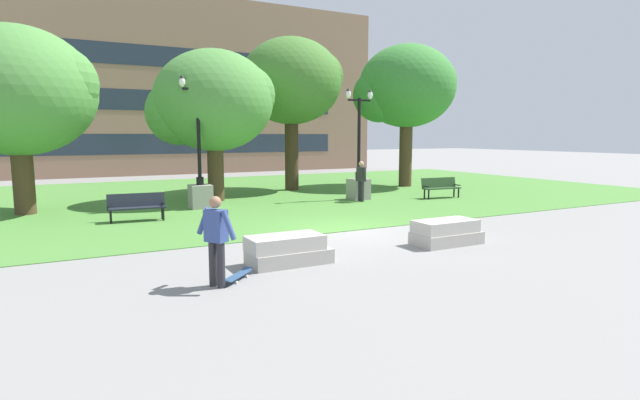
{
  "coord_description": "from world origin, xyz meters",
  "views": [
    {
      "loc": [
        -7.42,
        -12.37,
        2.82
      ],
      "look_at": [
        -1.62,
        -1.4,
        1.2
      ],
      "focal_mm": 28.0,
      "sensor_mm": 36.0,
      "label": 1
    }
  ],
  "objects_px": {
    "concrete_block_left": "(446,233)",
    "skateboard": "(237,276)",
    "park_bench_near_left": "(440,186)",
    "lamp_post_center": "(359,177)",
    "park_bench_near_right": "(137,205)",
    "person_skateboarder": "(216,236)",
    "concrete_block_center": "(287,250)",
    "lamp_post_right": "(200,182)",
    "person_bystander_near_lawn": "(361,179)"
  },
  "relations": [
    {
      "from": "concrete_block_left",
      "to": "lamp_post_right",
      "type": "distance_m",
      "value": 10.14
    },
    {
      "from": "skateboard",
      "to": "lamp_post_right",
      "type": "bearing_deg",
      "value": 79.41
    },
    {
      "from": "concrete_block_left",
      "to": "park_bench_near_left",
      "type": "bearing_deg",
      "value": 49.52
    },
    {
      "from": "person_bystander_near_lawn",
      "to": "concrete_block_center",
      "type": "bearing_deg",
      "value": -131.33
    },
    {
      "from": "concrete_block_center",
      "to": "lamp_post_center",
      "type": "xyz_separation_m",
      "value": [
        7.27,
        8.6,
        0.69
      ]
    },
    {
      "from": "concrete_block_center",
      "to": "person_bystander_near_lawn",
      "type": "bearing_deg",
      "value": 48.67
    },
    {
      "from": "concrete_block_left",
      "to": "lamp_post_right",
      "type": "xyz_separation_m",
      "value": [
        -4.0,
        9.28,
        0.73
      ]
    },
    {
      "from": "concrete_block_center",
      "to": "park_bench_near_right",
      "type": "xyz_separation_m",
      "value": [
        -2.14,
        7.27,
        0.23
      ]
    },
    {
      "from": "person_skateboarder",
      "to": "lamp_post_center",
      "type": "distance_m",
      "value": 13.17
    },
    {
      "from": "concrete_block_left",
      "to": "person_bystander_near_lawn",
      "type": "distance_m",
      "value": 8.45
    },
    {
      "from": "person_skateboarder",
      "to": "park_bench_near_right",
      "type": "distance_m",
      "value": 8.21
    },
    {
      "from": "concrete_block_left",
      "to": "person_skateboarder",
      "type": "height_order",
      "value": "person_skateboarder"
    },
    {
      "from": "concrete_block_center",
      "to": "person_skateboarder",
      "type": "distance_m",
      "value": 2.16
    },
    {
      "from": "park_bench_near_left",
      "to": "person_bystander_near_lawn",
      "type": "distance_m",
      "value": 3.88
    },
    {
      "from": "skateboard",
      "to": "lamp_post_center",
      "type": "xyz_separation_m",
      "value": [
        8.65,
        9.28,
        0.91
      ]
    },
    {
      "from": "lamp_post_center",
      "to": "person_skateboarder",
      "type": "bearing_deg",
      "value": -133.76
    },
    {
      "from": "concrete_block_left",
      "to": "skateboard",
      "type": "bearing_deg",
      "value": -174.42
    },
    {
      "from": "concrete_block_center",
      "to": "lamp_post_center",
      "type": "bearing_deg",
      "value": 49.78
    },
    {
      "from": "person_skateboarder",
      "to": "person_bystander_near_lawn",
      "type": "distance_m",
      "value": 12.49
    },
    {
      "from": "person_skateboarder",
      "to": "park_bench_near_left",
      "type": "relative_size",
      "value": 0.93
    },
    {
      "from": "concrete_block_left",
      "to": "skateboard",
      "type": "relative_size",
      "value": 2.06
    },
    {
      "from": "park_bench_near_left",
      "to": "park_bench_near_right",
      "type": "height_order",
      "value": "same"
    },
    {
      "from": "concrete_block_center",
      "to": "skateboard",
      "type": "height_order",
      "value": "concrete_block_center"
    },
    {
      "from": "park_bench_near_right",
      "to": "lamp_post_center",
      "type": "height_order",
      "value": "lamp_post_center"
    },
    {
      "from": "person_skateboarder",
      "to": "park_bench_near_right",
      "type": "relative_size",
      "value": 0.93
    },
    {
      "from": "concrete_block_left",
      "to": "person_skateboarder",
      "type": "relative_size",
      "value": 1.05
    },
    {
      "from": "concrete_block_center",
      "to": "park_bench_near_left",
      "type": "xyz_separation_m",
      "value": [
        10.78,
        7.3,
        0.23
      ]
    },
    {
      "from": "lamp_post_center",
      "to": "lamp_post_right",
      "type": "relative_size",
      "value": 0.95
    },
    {
      "from": "lamp_post_right",
      "to": "person_bystander_near_lawn",
      "type": "relative_size",
      "value": 2.93
    },
    {
      "from": "person_bystander_near_lawn",
      "to": "park_bench_near_right",
      "type": "bearing_deg",
      "value": -175.9
    },
    {
      "from": "concrete_block_left",
      "to": "lamp_post_center",
      "type": "relative_size",
      "value": 0.38
    },
    {
      "from": "concrete_block_center",
      "to": "concrete_block_left",
      "type": "bearing_deg",
      "value": -1.38
    },
    {
      "from": "concrete_block_center",
      "to": "skateboard",
      "type": "distance_m",
      "value": 1.56
    },
    {
      "from": "concrete_block_left",
      "to": "lamp_post_right",
      "type": "bearing_deg",
      "value": 113.31
    },
    {
      "from": "skateboard",
      "to": "park_bench_near_left",
      "type": "xyz_separation_m",
      "value": [
        12.17,
        7.98,
        0.45
      ]
    },
    {
      "from": "lamp_post_center",
      "to": "lamp_post_right",
      "type": "xyz_separation_m",
      "value": [
        -6.81,
        0.58,
        0.04
      ]
    },
    {
      "from": "concrete_block_center",
      "to": "concrete_block_left",
      "type": "relative_size",
      "value": 1.01
    },
    {
      "from": "park_bench_near_right",
      "to": "person_skateboarder",
      "type": "bearing_deg",
      "value": -87.95
    },
    {
      "from": "skateboard",
      "to": "park_bench_near_left",
      "type": "height_order",
      "value": "park_bench_near_left"
    },
    {
      "from": "concrete_block_center",
      "to": "concrete_block_left",
      "type": "distance_m",
      "value": 4.46
    },
    {
      "from": "person_skateboarder",
      "to": "person_bystander_near_lawn",
      "type": "height_order",
      "value": "person_bystander_near_lawn"
    },
    {
      "from": "park_bench_near_right",
      "to": "person_bystander_near_lawn",
      "type": "distance_m",
      "value": 9.14
    },
    {
      "from": "lamp_post_right",
      "to": "person_bystander_near_lawn",
      "type": "distance_m",
      "value": 6.63
    },
    {
      "from": "concrete_block_left",
      "to": "lamp_post_right",
      "type": "height_order",
      "value": "lamp_post_right"
    },
    {
      "from": "concrete_block_center",
      "to": "park_bench_near_left",
      "type": "relative_size",
      "value": 0.99
    },
    {
      "from": "park_bench_near_right",
      "to": "concrete_block_center",
      "type": "bearing_deg",
      "value": -73.63
    },
    {
      "from": "person_skateboarder",
      "to": "lamp_post_right",
      "type": "xyz_separation_m",
      "value": [
        2.3,
        10.09,
        0.07
      ]
    },
    {
      "from": "lamp_post_right",
      "to": "person_skateboarder",
      "type": "bearing_deg",
      "value": -102.84
    },
    {
      "from": "person_skateboarder",
      "to": "park_bench_near_left",
      "type": "bearing_deg",
      "value": 33.06
    },
    {
      "from": "skateboard",
      "to": "person_bystander_near_lawn",
      "type": "distance_m",
      "value": 12.03
    }
  ]
}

